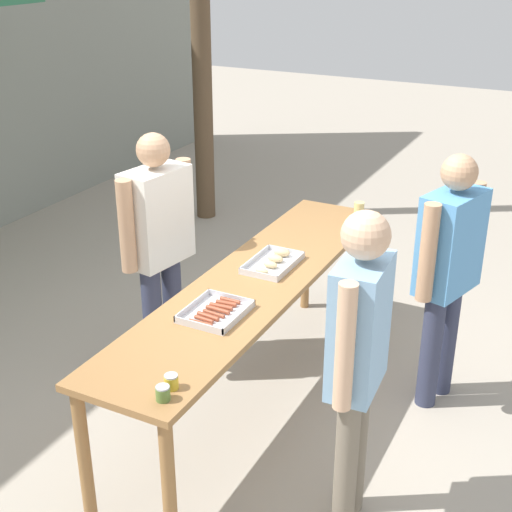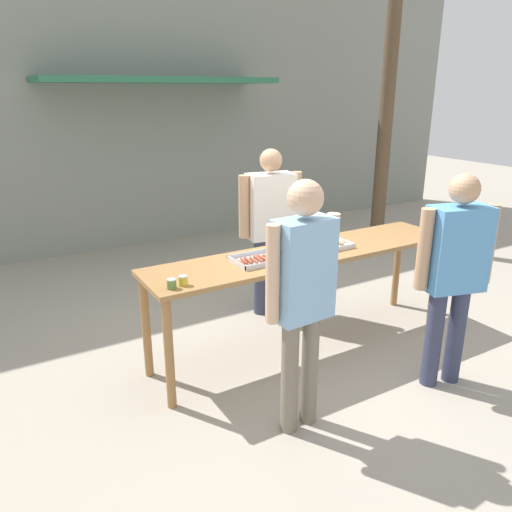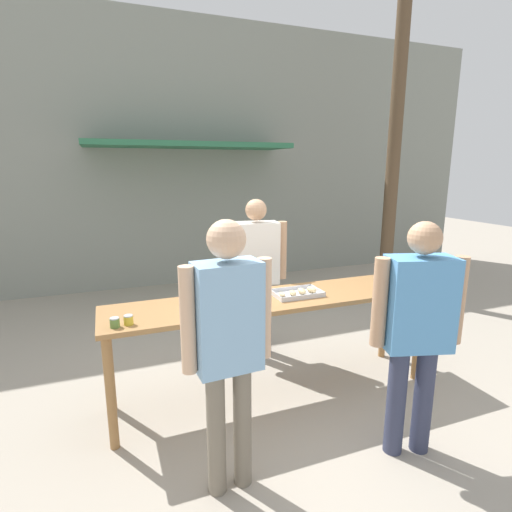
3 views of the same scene
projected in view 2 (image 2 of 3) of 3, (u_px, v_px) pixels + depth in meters
ground_plane at (304, 346)px, 4.69m from camera, size 24.00×24.00×0.00m
building_facade_back at (147, 91)px, 7.21m from camera, size 12.00×1.11×4.50m
serving_table at (307, 263)px, 4.42m from camera, size 2.96×0.64×0.94m
food_tray_sausages at (256, 260)px, 4.12m from camera, size 0.38×0.31×0.04m
food_tray_buns at (328, 245)px, 4.48m from camera, size 0.43×0.27×0.06m
condiment_jar_mustard at (172, 284)px, 3.56m from camera, size 0.07×0.07×0.07m
condiment_jar_ketchup at (183, 281)px, 3.62m from camera, size 0.07×0.07×0.07m
beer_cup at (431, 230)px, 4.85m from camera, size 0.08×0.08×0.11m
person_server_behind_table at (270, 219)px, 5.09m from camera, size 0.67×0.32×1.74m
person_customer_holding_hotdog at (303, 287)px, 3.25m from camera, size 0.57×0.24×1.78m
person_customer_with_cup at (454, 266)px, 3.80m from camera, size 0.63×0.36×1.72m
utility_pole at (393, 26)px, 6.83m from camera, size 1.10×0.21×6.02m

